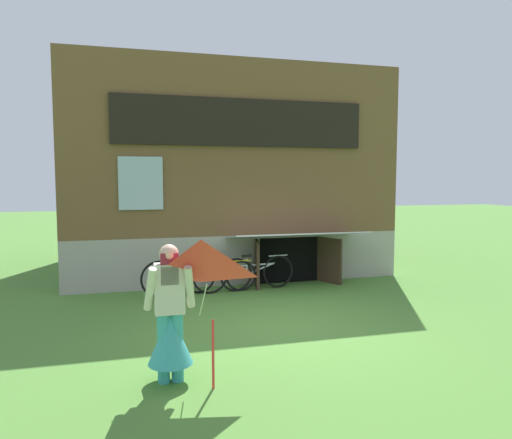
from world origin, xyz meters
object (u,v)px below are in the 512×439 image
(person, at_px, (170,325))
(bicycle_yellow, at_px, (220,276))
(kite, at_px, (201,279))
(bicycle_red, at_px, (185,277))
(bicycle_silver, at_px, (257,272))

(person, distance_m, bicycle_yellow, 4.36)
(kite, xyz_separation_m, bicycle_red, (0.32, 4.57, -0.92))
(person, xyz_separation_m, bicycle_yellow, (1.35, 4.13, -0.34))
(person, height_order, bicycle_yellow, person)
(kite, distance_m, bicycle_red, 4.67)
(person, bearing_deg, bicycle_silver, 67.55)
(kite, relative_size, bicycle_silver, 0.97)
(bicycle_silver, height_order, bicycle_red, bicycle_red)
(kite, relative_size, bicycle_yellow, 1.05)
(bicycle_silver, bearing_deg, bicycle_red, 178.56)
(person, relative_size, kite, 1.00)
(kite, distance_m, bicycle_silver, 5.15)
(person, xyz_separation_m, bicycle_silver, (2.16, 4.16, -0.31))
(person, distance_m, bicycle_red, 4.08)
(person, distance_m, bicycle_silver, 4.70)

